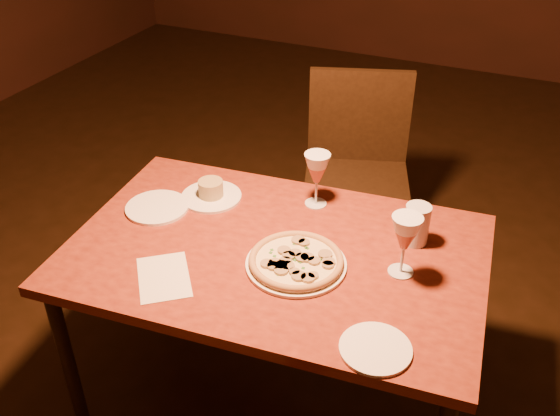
% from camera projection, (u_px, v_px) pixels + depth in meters
% --- Properties ---
extents(floor, '(7.00, 7.00, 0.00)m').
position_uv_depth(floor, '(302.00, 358.00, 2.50)').
color(floor, black).
rests_on(floor, ground).
extents(dining_table, '(1.36, 0.94, 0.69)m').
position_uv_depth(dining_table, '(276.00, 264.00, 1.99)').
color(dining_table, maroon).
rests_on(dining_table, floor).
extents(chair_far, '(0.56, 0.56, 0.92)m').
position_uv_depth(chair_far, '(357.00, 168.00, 2.73)').
color(chair_far, black).
rests_on(chair_far, floor).
extents(pizza_plate, '(0.31, 0.31, 0.03)m').
position_uv_depth(pizza_plate, '(296.00, 261.00, 1.88)').
color(pizza_plate, white).
rests_on(pizza_plate, dining_table).
extents(ramekin_saucer, '(0.21, 0.21, 0.07)m').
position_uv_depth(ramekin_saucer, '(211.00, 192.00, 2.20)').
color(ramekin_saucer, white).
rests_on(ramekin_saucer, dining_table).
extents(wine_glass_far, '(0.09, 0.09, 0.20)m').
position_uv_depth(wine_glass_far, '(317.00, 180.00, 2.12)').
color(wine_glass_far, '#A25543').
rests_on(wine_glass_far, dining_table).
extents(wine_glass_right, '(0.09, 0.09, 0.20)m').
position_uv_depth(wine_glass_right, '(404.00, 245.00, 1.81)').
color(wine_glass_right, '#A25543').
rests_on(wine_glass_right, dining_table).
extents(water_tumbler, '(0.08, 0.08, 0.13)m').
position_uv_depth(water_tumbler, '(417.00, 224.00, 1.95)').
color(water_tumbler, silver).
rests_on(water_tumbler, dining_table).
extents(side_plate_left, '(0.22, 0.22, 0.01)m').
position_uv_depth(side_plate_left, '(157.00, 207.00, 2.15)').
color(side_plate_left, white).
rests_on(side_plate_left, dining_table).
extents(side_plate_near, '(0.19, 0.19, 0.01)m').
position_uv_depth(side_plate_near, '(375.00, 349.00, 1.60)').
color(side_plate_near, white).
rests_on(side_plate_near, dining_table).
extents(menu_card, '(0.25, 0.26, 0.00)m').
position_uv_depth(menu_card, '(164.00, 277.00, 1.84)').
color(menu_card, silver).
rests_on(menu_card, dining_table).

